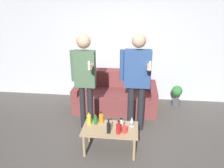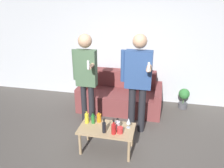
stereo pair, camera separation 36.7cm
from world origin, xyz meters
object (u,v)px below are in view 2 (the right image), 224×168
object	(u,v)px
couch	(121,95)
person_standing_left	(86,73)
coffee_table	(107,131)
person_standing_right	(138,77)
bottle_orange	(87,118)

from	to	relation	value
couch	person_standing_left	distance (m)	1.31
coffee_table	person_standing_right	distance (m)	1.04
coffee_table	bottle_orange	world-z (taller)	bottle_orange
coffee_table	bottle_orange	size ratio (longest dim) A/B	3.82
couch	coffee_table	distance (m)	1.54
person_standing_right	couch	bearing A→B (deg)	117.13
couch	person_standing_right	distance (m)	1.24
coffee_table	person_standing_left	xyz separation A→B (m)	(-0.51, 0.60, 0.71)
person_standing_right	person_standing_left	bearing A→B (deg)	-175.18
coffee_table	couch	bearing A→B (deg)	92.13
couch	person_standing_left	xyz separation A→B (m)	(-0.45, -0.94, 0.79)
bottle_orange	person_standing_right	distance (m)	1.09
bottle_orange	person_standing_right	xyz separation A→B (m)	(0.73, 0.60, 0.54)
couch	bottle_orange	size ratio (longest dim) A/B	7.78
coffee_table	person_standing_right	size ratio (longest dim) A/B	0.49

